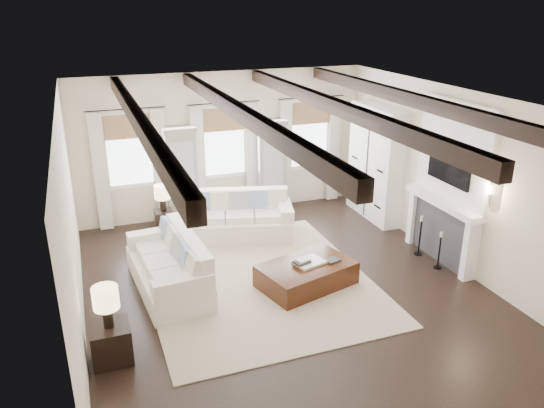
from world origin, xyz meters
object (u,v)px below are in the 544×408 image
object	(u,v)px
sofa_left	(172,268)
side_table_back	(164,223)
side_table_front	(111,343)
sofa_back	(240,218)
ottoman	(306,275)

from	to	relation	value
sofa_left	side_table_back	distance (m)	2.27
sofa_left	side_table_back	size ratio (longest dim) A/B	4.22
side_table_front	sofa_left	bearing A→B (deg)	55.68
sofa_back	sofa_left	world-z (taller)	sofa_left
side_table_front	sofa_back	bearing A→B (deg)	49.78
sofa_left	side_table_front	world-z (taller)	sofa_left
sofa_back	side_table_front	xyz separation A→B (m)	(-2.84, -3.36, -0.11)
ottoman	side_table_front	world-z (taller)	side_table_front
sofa_left	side_table_front	distance (m)	2.00
sofa_back	ottoman	size ratio (longest dim) A/B	1.49
side_table_back	ottoman	bearing A→B (deg)	-57.19
sofa_left	side_table_back	world-z (taller)	sofa_left
sofa_left	side_table_back	bearing A→B (deg)	83.93
ottoman	sofa_left	bearing A→B (deg)	146.21
sofa_back	side_table_back	world-z (taller)	sofa_back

